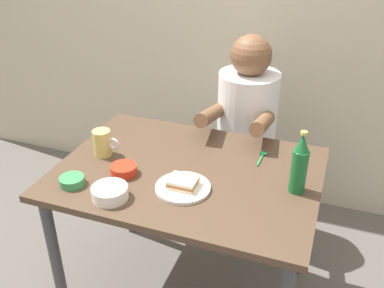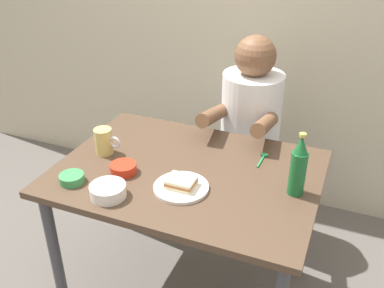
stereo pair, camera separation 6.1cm
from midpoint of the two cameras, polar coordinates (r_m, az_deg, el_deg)
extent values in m
cube|color=#4C3828|center=(1.85, -1.48, -3.83)|extent=(1.10, 0.80, 0.03)
cylinder|color=#3F3F44|center=(2.06, -18.26, -14.64)|extent=(0.05, 0.05, 0.71)
cylinder|color=#3F3F44|center=(2.49, -9.08, -4.84)|extent=(0.05, 0.05, 0.71)
cylinder|color=#3F3F44|center=(2.25, 13.78, -9.54)|extent=(0.05, 0.05, 0.71)
cylinder|color=#4C4C51|center=(2.62, 5.88, -6.76)|extent=(0.08, 0.08, 0.41)
cylinder|color=#2D2D33|center=(2.49, 6.14, -2.56)|extent=(0.34, 0.34, 0.04)
cylinder|color=white|center=(2.36, 6.49, 3.25)|extent=(0.32, 0.32, 0.52)
sphere|color=brown|center=(2.23, 7.00, 11.48)|extent=(0.21, 0.21, 0.21)
cylinder|color=brown|center=(2.12, 1.58, 3.81)|extent=(0.07, 0.31, 0.14)
cylinder|color=brown|center=(2.06, 8.44, 2.72)|extent=(0.07, 0.31, 0.14)
cylinder|color=silver|center=(1.72, -2.22, -5.77)|extent=(0.22, 0.22, 0.01)
cube|color=beige|center=(1.71, -2.23, -5.41)|extent=(0.11, 0.09, 0.01)
cube|color=#9E592D|center=(1.71, -2.24, -5.08)|extent=(0.11, 0.09, 0.01)
cube|color=beige|center=(1.70, -2.24, -4.75)|extent=(0.11, 0.09, 0.01)
cylinder|color=#D1BC66|center=(1.97, -12.60, 0.14)|extent=(0.08, 0.08, 0.12)
torus|color=silver|center=(1.94, -11.15, 0.01)|extent=(0.06, 0.01, 0.06)
cylinder|color=#19602D|center=(1.71, 12.86, -3.52)|extent=(0.06, 0.06, 0.18)
cone|color=#19602D|center=(1.65, 13.33, 0.15)|extent=(0.05, 0.05, 0.07)
cylinder|color=#BFB74C|center=(1.63, 13.49, 1.41)|extent=(0.03, 0.03, 0.01)
cylinder|color=red|center=(1.83, -9.92, -3.36)|extent=(0.11, 0.11, 0.04)
cylinder|color=#A33521|center=(1.83, -9.94, -3.13)|extent=(0.09, 0.09, 0.02)
cylinder|color=silver|center=(1.70, -11.77, -6.30)|extent=(0.14, 0.14, 0.05)
cylinder|color=tan|center=(1.69, -11.81, -5.99)|extent=(0.11, 0.11, 0.02)
cylinder|color=#388C4C|center=(1.81, -16.43, -4.69)|extent=(0.10, 0.10, 0.03)
cylinder|color=#5B643A|center=(1.81, -16.47, -4.49)|extent=(0.08, 0.08, 0.02)
cylinder|color=#26A559|center=(1.93, 8.10, -2.04)|extent=(0.01, 0.11, 0.01)
ellipsoid|color=#26A559|center=(1.97, 8.51, -1.22)|extent=(0.04, 0.02, 0.01)
camera|label=1|loc=(0.03, -90.96, -0.53)|focal=40.54mm
camera|label=2|loc=(0.03, 89.04, 0.53)|focal=40.54mm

